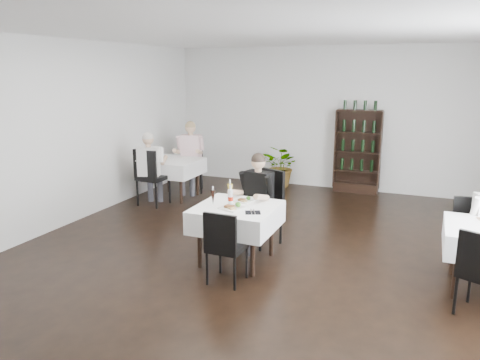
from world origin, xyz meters
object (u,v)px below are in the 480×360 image
object	(u,v)px
potted_tree	(282,166)
wine_shelf	(357,152)
diner_main	(255,194)
main_table	(237,217)

from	to	relation	value
potted_tree	wine_shelf	bearing A→B (deg)	5.63
wine_shelf	potted_tree	world-z (taller)	wine_shelf
wine_shelf	potted_tree	distance (m)	1.63
potted_tree	diner_main	xyz separation A→B (m)	(0.74, -3.62, 0.34)
potted_tree	diner_main	bearing A→B (deg)	-78.49
wine_shelf	diner_main	world-z (taller)	wine_shelf
wine_shelf	main_table	world-z (taller)	wine_shelf
wine_shelf	main_table	bearing A→B (deg)	-101.78
diner_main	main_table	bearing A→B (deg)	-96.14
potted_tree	diner_main	size ratio (longest dim) A/B	0.67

